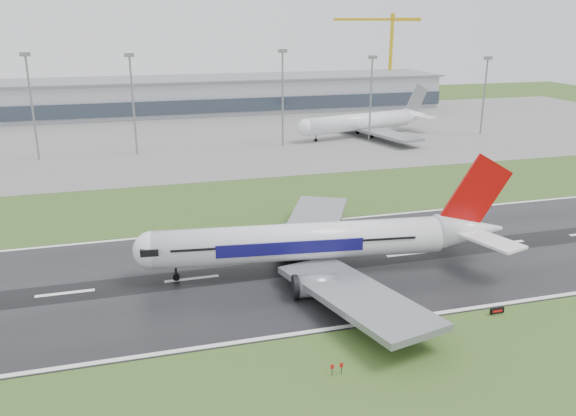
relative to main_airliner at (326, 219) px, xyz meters
name	(u,v)px	position (x,y,z in m)	size (l,w,h in m)	color
ground	(306,266)	(-2.58, 2.86, -9.51)	(520.00, 520.00, 0.00)	#304E1C
runway	(306,266)	(-2.58, 2.86, -9.46)	(400.00, 45.00, 0.10)	black
apron	(206,136)	(-2.58, 127.86, -9.47)	(400.00, 130.00, 0.08)	slate
terminal	(188,96)	(-2.58, 187.86, -2.01)	(240.00, 36.00, 15.00)	#989AA3
main_airliner	(326,219)	(0.00, 0.00, 0.00)	(63.77, 60.73, 18.83)	silver
parked_airliner	(364,113)	(53.54, 111.21, -0.78)	(59.03, 54.96, 17.30)	white
tower_crane	(391,58)	(106.53, 202.86, 12.69)	(44.99, 2.45, 44.40)	gold
runway_sign	(497,311)	(19.24, -21.44, -8.99)	(2.30, 0.26, 1.04)	black
floodmast_1	(33,109)	(-57.91, 102.86, 6.01)	(0.64, 0.64, 31.05)	gray
floodmast_2	(133,107)	(-28.43, 102.86, 5.68)	(0.64, 0.64, 30.38)	gray
floodmast_3	(283,100)	(20.25, 102.86, 5.96)	(0.64, 0.64, 30.95)	gray
floodmast_4	(371,101)	(52.26, 102.86, 4.71)	(0.64, 0.64, 28.44)	gray
floodmast_5	(484,98)	(97.75, 102.86, 4.19)	(0.64, 0.64, 27.41)	gray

